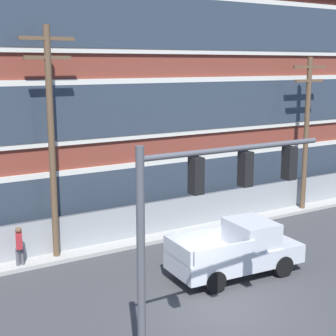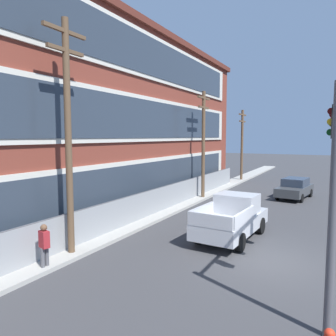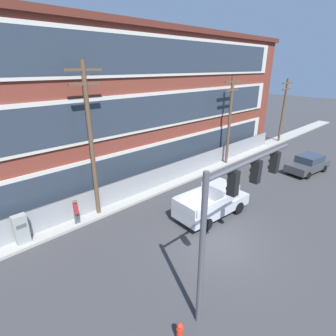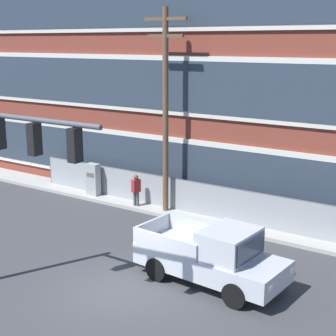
% 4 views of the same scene
% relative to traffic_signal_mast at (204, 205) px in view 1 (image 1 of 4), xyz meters
% --- Properties ---
extents(ground_plane, '(160.00, 160.00, 0.00)m').
position_rel_traffic_signal_mast_xyz_m(ground_plane, '(2.31, 2.11, -4.40)').
color(ground_plane, '#38383A').
extents(sidewalk_building_side, '(80.00, 1.67, 0.16)m').
position_rel_traffic_signal_mast_xyz_m(sidewalk_building_side, '(2.31, 9.54, -4.32)').
color(sidewalk_building_side, '#9E9B93').
rests_on(sidewalk_building_side, ground).
extents(brick_mill_building, '(43.92, 8.53, 11.65)m').
position_rel_traffic_signal_mast_xyz_m(brick_mill_building, '(0.88, 14.34, 1.44)').
color(brick_mill_building, brown).
rests_on(brick_mill_building, ground).
extents(chain_link_fence, '(30.33, 0.06, 1.65)m').
position_rel_traffic_signal_mast_xyz_m(chain_link_fence, '(6.59, 9.65, -3.55)').
color(chain_link_fence, gray).
rests_on(chain_link_fence, ground).
extents(traffic_signal_mast, '(5.58, 0.43, 6.01)m').
position_rel_traffic_signal_mast_xyz_m(traffic_signal_mast, '(0.00, 0.00, 0.00)').
color(traffic_signal_mast, '#4C4C51').
rests_on(traffic_signal_mast, ground).
extents(pickup_truck_silver, '(5.16, 2.40, 2.01)m').
position_rel_traffic_signal_mast_xyz_m(pickup_truck_silver, '(4.64, 4.25, -3.45)').
color(pickup_truck_silver, '#B2B5BA').
rests_on(pickup_truck_silver, ground).
extents(utility_pole_near_corner, '(2.13, 0.26, 9.21)m').
position_rel_traffic_signal_mast_xyz_m(utility_pole_near_corner, '(-0.64, 9.27, 0.62)').
color(utility_pole_near_corner, brown).
rests_on(utility_pole_near_corner, ground).
extents(utility_pole_midblock, '(2.23, 0.26, 8.12)m').
position_rel_traffic_signal_mast_xyz_m(utility_pole_midblock, '(13.03, 9.08, 0.08)').
color(utility_pole_midblock, brown).
rests_on(utility_pole_midblock, ground).
extents(pedestrian_near_cabinet, '(0.34, 0.45, 1.69)m').
position_rel_traffic_signal_mast_xyz_m(pedestrian_near_cabinet, '(-2.18, 9.04, -3.42)').
color(pedestrian_near_cabinet, '#4C4C51').
rests_on(pedestrian_near_cabinet, ground).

